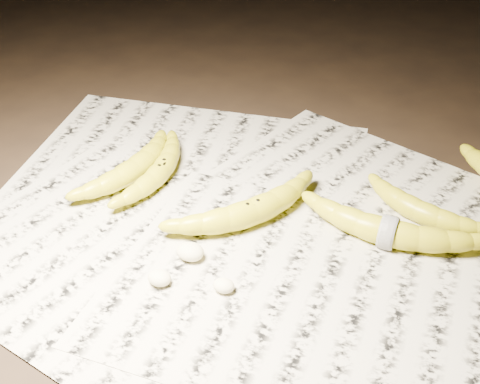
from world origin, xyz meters
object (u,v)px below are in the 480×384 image
at_px(banana_left_a, 161,169).
at_px(banana_taped, 388,230).
at_px(banana_center, 252,210).
at_px(banana_left_b, 133,167).
at_px(banana_upper_a, 419,209).

xyz_separation_m(banana_left_a, banana_taped, (0.37, -0.02, 0.00)).
bearing_deg(banana_center, banana_left_b, 117.99).
distance_m(banana_left_b, banana_upper_a, 0.45).
distance_m(banana_left_a, banana_upper_a, 0.40).
distance_m(banana_left_a, banana_left_b, 0.04).
relative_size(banana_center, banana_taped, 0.92).
height_order(banana_center, banana_taped, same).
height_order(banana_left_a, banana_taped, banana_taped).
height_order(banana_left_b, banana_center, banana_center).
distance_m(banana_taped, banana_upper_a, 0.08).
bearing_deg(banana_left_b, banana_upper_a, -70.12).
bearing_deg(banana_upper_a, banana_left_b, -151.59).
bearing_deg(banana_left_a, banana_upper_a, -85.40).
xyz_separation_m(banana_center, banana_taped, (0.19, 0.03, -0.00)).
relative_size(banana_left_a, banana_left_b, 1.00).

